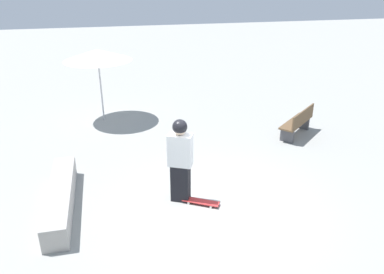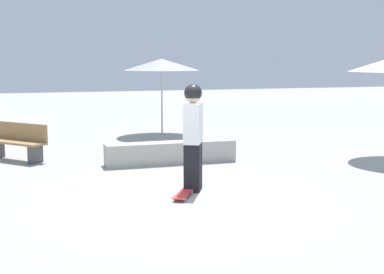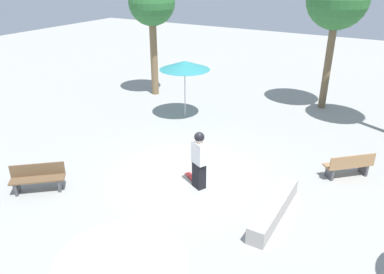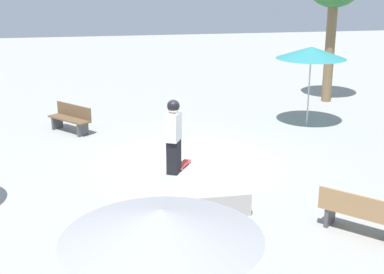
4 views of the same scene
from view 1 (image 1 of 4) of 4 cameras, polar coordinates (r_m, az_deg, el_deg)
The scene contains 6 objects.
ground_plane at distance 8.09m, azimuth 3.30°, elevation -10.79°, with size 60.00×60.00×0.00m, color #9E9E99.
skater_main at distance 7.86m, azimuth -1.80°, elevation -3.24°, with size 0.57×0.47×1.88m.
skateboard at distance 8.18m, azimuth 1.34°, elevation -9.81°, with size 0.79×0.58×0.07m.
concrete_ledge at distance 8.44m, azimuth -19.35°, elevation -8.71°, with size 0.48×2.93×0.48m.
bench_near at distance 11.76m, azimuth 15.84°, elevation 2.14°, with size 1.50×1.38×0.85m.
shade_umbrella_white at distance 12.47m, azimuth -14.19°, elevation 12.04°, with size 2.18×2.18×2.37m.
Camera 1 is at (1.95, 6.37, 4.59)m, focal length 35.00 mm.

